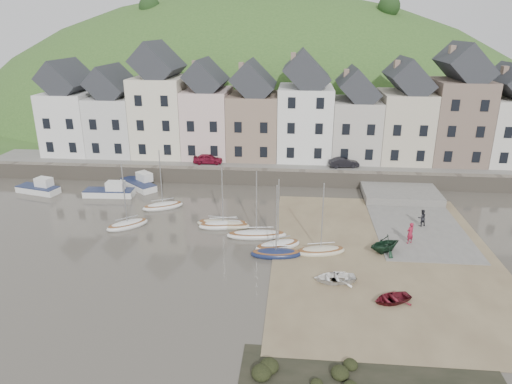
# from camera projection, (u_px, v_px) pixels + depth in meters

# --- Properties ---
(ground) EXTENTS (160.00, 160.00, 0.00)m
(ground) POSITION_uv_depth(u_px,v_px,m) (249.00, 250.00, 38.42)
(ground) COLOR #464137
(ground) RESTS_ON ground
(quay_land) EXTENTS (90.00, 30.00, 1.50)m
(quay_land) POSITION_uv_depth(u_px,v_px,m) (272.00, 146.00, 68.11)
(quay_land) COLOR #335823
(quay_land) RESTS_ON ground
(quay_street) EXTENTS (70.00, 7.00, 0.10)m
(quay_street) POSITION_uv_depth(u_px,v_px,m) (267.00, 163.00, 57.07)
(quay_street) COLOR slate
(quay_street) RESTS_ON quay_land
(seawall) EXTENTS (70.00, 1.20, 1.80)m
(seawall) POSITION_uv_depth(u_px,v_px,m) (265.00, 177.00, 54.02)
(seawall) COLOR slate
(seawall) RESTS_ON ground
(beach) EXTENTS (18.00, 26.00, 0.06)m
(beach) POSITION_uv_depth(u_px,v_px,m) (384.00, 256.00, 37.46)
(beach) COLOR brown
(beach) RESTS_ON ground
(slipway) EXTENTS (8.00, 18.00, 0.12)m
(slipway) POSITION_uv_depth(u_px,v_px,m) (412.00, 218.00, 44.60)
(slipway) COLOR slate
(slipway) RESTS_ON ground
(hillside) EXTENTS (134.40, 84.00, 84.00)m
(hillside) POSITION_uv_depth(u_px,v_px,m) (256.00, 198.00, 101.15)
(hillside) COLOR #335823
(hillside) RESTS_ON ground
(townhouse_terrace) EXTENTS (61.05, 8.00, 13.93)m
(townhouse_terrace) POSITION_uv_depth(u_px,v_px,m) (283.00, 112.00, 58.23)
(townhouse_terrace) COLOR white
(townhouse_terrace) RESTS_ON quay_land
(sailboat_0) EXTENTS (4.39, 3.27, 6.32)m
(sailboat_0) POSITION_uv_depth(u_px,v_px,m) (163.00, 206.00, 47.14)
(sailboat_0) COLOR white
(sailboat_0) RESTS_ON ground
(sailboat_1) EXTENTS (3.99, 3.68, 6.32)m
(sailboat_1) POSITION_uv_depth(u_px,v_px,m) (128.00, 225.00, 42.72)
(sailboat_1) COLOR white
(sailboat_1) RESTS_ON ground
(sailboat_2) EXTENTS (5.20, 1.99, 6.32)m
(sailboat_2) POSITION_uv_depth(u_px,v_px,m) (223.00, 224.00, 42.87)
(sailboat_2) COLOR beige
(sailboat_2) RESTS_ON ground
(sailboat_3) EXTENTS (4.77, 2.54, 6.32)m
(sailboat_3) POSITION_uv_depth(u_px,v_px,m) (223.00, 224.00, 42.74)
(sailboat_3) COLOR white
(sailboat_3) RESTS_ON ground
(sailboat_4) EXTENTS (5.47, 2.14, 6.32)m
(sailboat_4) POSITION_uv_depth(u_px,v_px,m) (257.00, 234.00, 40.72)
(sailboat_4) COLOR white
(sailboat_4) RESTS_ON ground
(sailboat_5) EXTENTS (4.24, 1.84, 6.32)m
(sailboat_5) POSITION_uv_depth(u_px,v_px,m) (276.00, 253.00, 37.36)
(sailboat_5) COLOR #162045
(sailboat_5) RESTS_ON ground
(sailboat_6) EXTENTS (4.28, 3.14, 6.32)m
(sailboat_6) POSITION_uv_depth(u_px,v_px,m) (278.00, 245.00, 38.73)
(sailboat_6) COLOR white
(sailboat_6) RESTS_ON ground
(sailboat_7) EXTENTS (4.35, 2.40, 6.32)m
(sailboat_7) POSITION_uv_depth(u_px,v_px,m) (321.00, 251.00, 37.79)
(sailboat_7) COLOR beige
(sailboat_7) RESTS_ON ground
(motorboat_0) EXTENTS (5.45, 1.99, 1.70)m
(motorboat_0) POSITION_uv_depth(u_px,v_px,m) (111.00, 191.00, 50.35)
(motorboat_0) COLOR white
(motorboat_0) RESTS_ON ground
(motorboat_1) EXTENTS (5.16, 2.91, 1.70)m
(motorboat_1) POSITION_uv_depth(u_px,v_px,m) (39.00, 188.00, 51.41)
(motorboat_1) COLOR white
(motorboat_1) RESTS_ON ground
(motorboat_2) EXTENTS (5.13, 4.80, 1.70)m
(motorboat_2) POSITION_uv_depth(u_px,v_px,m) (140.00, 183.00, 53.02)
(motorboat_2) COLOR white
(motorboat_2) RESTS_ON ground
(rowboat_white) EXTENTS (3.36, 2.62, 0.63)m
(rowboat_white) POSITION_uv_depth(u_px,v_px,m) (335.00, 278.00, 33.54)
(rowboat_white) COLOR white
(rowboat_white) RESTS_ON beach
(rowboat_green) EXTENTS (3.76, 3.63, 1.52)m
(rowboat_green) POSITION_uv_depth(u_px,v_px,m) (385.00, 244.00, 37.74)
(rowboat_green) COLOR black
(rowboat_green) RESTS_ON beach
(rowboat_red) EXTENTS (3.23, 2.84, 0.56)m
(rowboat_red) POSITION_uv_depth(u_px,v_px,m) (392.00, 298.00, 31.08)
(rowboat_red) COLOR maroon
(rowboat_red) RESTS_ON beach
(person_red) EXTENTS (0.82, 0.75, 1.89)m
(person_red) POSITION_uv_depth(u_px,v_px,m) (410.00, 233.00, 39.11)
(person_red) COLOR maroon
(person_red) RESTS_ON slipway
(person_dark) EXTENTS (0.94, 0.83, 1.60)m
(person_dark) POSITION_uv_depth(u_px,v_px,m) (422.00, 218.00, 42.54)
(person_dark) COLOR black
(person_dark) RESTS_ON slipway
(car_left) EXTENTS (3.62, 1.58, 1.22)m
(car_left) POSITION_uv_depth(u_px,v_px,m) (208.00, 159.00, 56.53)
(car_left) COLOR maroon
(car_left) RESTS_ON quay_street
(car_right) EXTENTS (3.70, 1.82, 1.17)m
(car_right) POSITION_uv_depth(u_px,v_px,m) (344.00, 162.00, 55.12)
(car_right) COLOR black
(car_right) RESTS_ON quay_street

